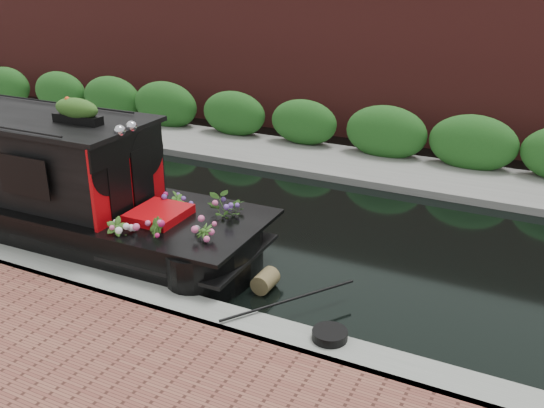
% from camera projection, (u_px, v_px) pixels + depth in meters
% --- Properties ---
extents(ground, '(80.00, 80.00, 0.00)m').
position_uv_depth(ground, '(198.00, 215.00, 12.26)').
color(ground, black).
rests_on(ground, ground).
extents(near_bank_coping, '(40.00, 0.60, 0.50)m').
position_uv_depth(near_bank_coping, '(83.00, 289.00, 9.53)').
color(near_bank_coping, gray).
rests_on(near_bank_coping, ground).
extents(far_bank_path, '(40.00, 2.40, 0.34)m').
position_uv_depth(far_bank_path, '(286.00, 158.00, 15.74)').
color(far_bank_path, slate).
rests_on(far_bank_path, ground).
extents(far_hedge, '(40.00, 1.10, 2.80)m').
position_uv_depth(far_hedge, '(301.00, 149.00, 16.48)').
color(far_hedge, '#21561C').
rests_on(far_hedge, ground).
extents(far_brick_wall, '(40.00, 1.00, 8.00)m').
position_uv_depth(far_brick_wall, '(329.00, 131.00, 18.22)').
color(far_brick_wall, maroon).
rests_on(far_brick_wall, ground).
extents(rope_fender, '(0.32, 0.42, 0.32)m').
position_uv_depth(rope_fender, '(265.00, 281.00, 9.44)').
color(rope_fender, brown).
rests_on(rope_fender, ground).
extents(coiled_mooring_rope, '(0.47, 0.47, 0.12)m').
position_uv_depth(coiled_mooring_rope, '(330.00, 335.00, 7.83)').
color(coiled_mooring_rope, black).
rests_on(coiled_mooring_rope, near_bank_coping).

